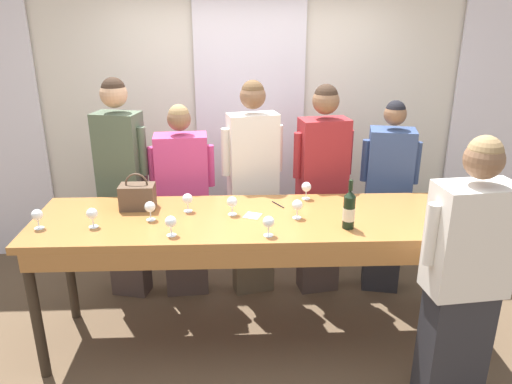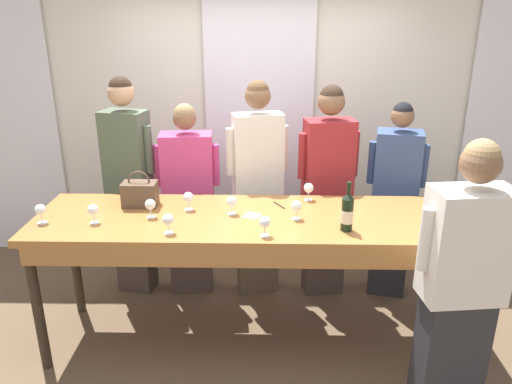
{
  "view_description": "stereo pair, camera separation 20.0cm",
  "coord_description": "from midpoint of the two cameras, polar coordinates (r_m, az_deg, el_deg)",
  "views": [
    {
      "loc": [
        -0.13,
        -3.17,
        2.37
      ],
      "look_at": [
        0.0,
        0.08,
        1.16
      ],
      "focal_mm": 35.0,
      "sensor_mm": 36.0,
      "label": 1
    },
    {
      "loc": [
        0.07,
        -3.17,
        2.37
      ],
      "look_at": [
        0.0,
        0.08,
        1.16
      ],
      "focal_mm": 35.0,
      "sensor_mm": 36.0,
      "label": 2
    }
  ],
  "objects": [
    {
      "name": "ground_plane",
      "position": [
        3.96,
        -1.46,
        -16.36
      ],
      "size": [
        18.0,
        18.0,
        0.0
      ],
      "primitive_type": "plane",
      "color": "brown"
    },
    {
      "name": "wall_back",
      "position": [
        4.83,
        -1.91,
        8.81
      ],
      "size": [
        12.0,
        0.06,
        2.8
      ],
      "color": "silver",
      "rests_on": "ground_plane"
    },
    {
      "name": "curtain_panel_center",
      "position": [
        4.78,
        -1.89,
        8.0
      ],
      "size": [
        1.02,
        0.03,
        2.69
      ],
      "color": "white",
      "rests_on": "ground_plane"
    },
    {
      "name": "curtain_panel_right",
      "position": [
        5.39,
        25.45,
        7.46
      ],
      "size": [
        1.02,
        0.03,
        2.69
      ],
      "color": "white",
      "rests_on": "ground_plane"
    },
    {
      "name": "tasting_bar",
      "position": [
        3.47,
        -1.59,
        -4.37
      ],
      "size": [
        3.07,
        0.84,
        1.01
      ],
      "color": "#9E6633",
      "rests_on": "ground_plane"
    },
    {
      "name": "wine_bottle",
      "position": [
        3.27,
        8.87,
        -2.06
      ],
      "size": [
        0.08,
        0.08,
        0.33
      ],
      "color": "black",
      "rests_on": "tasting_bar"
    },
    {
      "name": "handbag",
      "position": [
        3.68,
        -14.91,
        -0.47
      ],
      "size": [
        0.25,
        0.15,
        0.27
      ],
      "color": "brown",
      "rests_on": "tasting_bar"
    },
    {
      "name": "wine_glass_front_left",
      "position": [
        3.46,
        -13.65,
        -1.73
      ],
      "size": [
        0.07,
        0.07,
        0.13
      ],
      "color": "white",
      "rests_on": "tasting_bar"
    },
    {
      "name": "wine_glass_front_mid",
      "position": [
        3.13,
        -0.39,
        -3.5
      ],
      "size": [
        0.07,
        0.07,
        0.13
      ],
      "color": "white",
      "rests_on": "tasting_bar"
    },
    {
      "name": "wine_glass_front_right",
      "position": [
        3.2,
        -11.5,
        -3.43
      ],
      "size": [
        0.07,
        0.07,
        0.13
      ],
      "color": "white",
      "rests_on": "tasting_bar"
    },
    {
      "name": "wine_glass_center_left",
      "position": [
        3.75,
        4.25,
        0.51
      ],
      "size": [
        0.07,
        0.07,
        0.13
      ],
      "color": "white",
      "rests_on": "tasting_bar"
    },
    {
      "name": "wine_glass_center_mid",
      "position": [
        3.4,
        3.06,
        -1.57
      ],
      "size": [
        0.07,
        0.07,
        0.13
      ],
      "color": "white",
      "rests_on": "tasting_bar"
    },
    {
      "name": "wine_glass_center_right",
      "position": [
        3.55,
        -9.44,
        -0.83
      ],
      "size": [
        0.07,
        0.07,
        0.13
      ],
      "color": "white",
      "rests_on": "tasting_bar"
    },
    {
      "name": "wine_glass_back_left",
      "position": [
        3.58,
        -25.22,
        -2.45
      ],
      "size": [
        0.07,
        0.07,
        0.13
      ],
      "color": "white",
      "rests_on": "tasting_bar"
    },
    {
      "name": "wine_glass_back_mid",
      "position": [
        3.46,
        -4.41,
        -1.22
      ],
      "size": [
        0.07,
        0.07,
        0.13
      ],
      "color": "white",
      "rests_on": "tasting_bar"
    },
    {
      "name": "wine_glass_back_right",
      "position": [
        3.46,
        -19.82,
        -2.41
      ],
      "size": [
        0.07,
        0.07,
        0.13
      ],
      "color": "white",
      "rests_on": "tasting_bar"
    },
    {
      "name": "napkin",
      "position": [
        3.46,
        -2.06,
        -2.74
      ],
      "size": [
        0.14,
        0.14,
        0.0
      ],
      "color": "white",
      "rests_on": "tasting_bar"
    },
    {
      "name": "pen",
      "position": [
        3.65,
        0.96,
        -1.45
      ],
      "size": [
        0.08,
        0.13,
        0.01
      ],
      "color": "black",
      "rests_on": "tasting_bar"
    },
    {
      "name": "guest_olive_jacket",
      "position": [
        4.26,
        -16.29,
        0.6
      ],
      "size": [
        0.47,
        0.3,
        1.87
      ],
      "color": "#473833",
      "rests_on": "ground_plane"
    },
    {
      "name": "guest_pink_top",
      "position": [
        4.22,
        -9.63,
        -1.16
      ],
      "size": [
        0.54,
        0.27,
        1.66
      ],
      "color": "#473833",
      "rests_on": "ground_plane"
    },
    {
      "name": "guest_cream_sweater",
      "position": [
        4.13,
        -1.79,
        0.57
      ],
      "size": [
        0.51,
        0.29,
        1.85
      ],
      "color": "brown",
      "rests_on": "ground_plane"
    },
    {
      "name": "guest_striped_shirt",
      "position": [
        4.19,
        6.15,
        0.41
      ],
      "size": [
        0.51,
        0.29,
        1.81
      ],
      "color": "#473833",
      "rests_on": "ground_plane"
    },
    {
      "name": "guest_navy_coat",
      "position": [
        4.34,
        13.47,
        -0.68
      ],
      "size": [
        0.48,
        0.33,
        1.68
      ],
      "color": "#28282D",
      "rests_on": "ground_plane"
    },
    {
      "name": "host_pouring",
      "position": [
        3.12,
        20.96,
        -9.43
      ],
      "size": [
        0.56,
        0.3,
        1.75
      ],
      "color": "#28282D",
      "rests_on": "ground_plane"
    },
    {
      "name": "potted_plant",
      "position": [
        5.31,
        20.63,
        -4.44
      ],
      "size": [
        0.31,
        0.31,
        0.57
      ],
      "color": "#935B3D",
      "rests_on": "ground_plane"
    }
  ]
}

